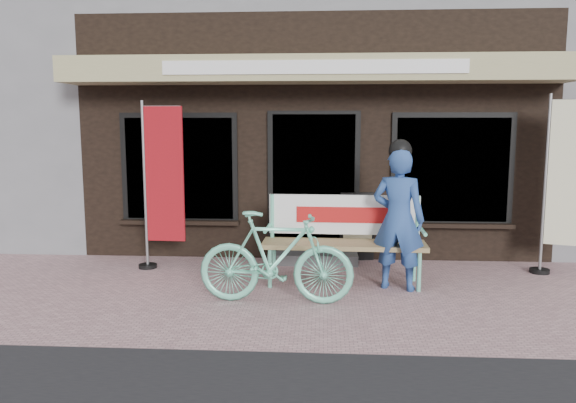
# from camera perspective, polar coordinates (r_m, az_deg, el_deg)

# --- Properties ---
(ground) EXTENTS (70.00, 70.00, 0.00)m
(ground) POSITION_cam_1_polar(r_m,az_deg,el_deg) (6.57, 2.21, -9.99)
(ground) COLOR #B3888C
(ground) RESTS_ON ground
(storefront) EXTENTS (7.00, 6.77, 6.00)m
(storefront) POSITION_cam_1_polar(r_m,az_deg,el_deg) (11.25, 2.96, 12.92)
(storefront) COLOR black
(storefront) RESTS_ON ground
(bench) EXTENTS (2.06, 0.58, 1.11)m
(bench) POSITION_cam_1_polar(r_m,az_deg,el_deg) (7.18, 5.70, -3.11)
(bench) COLOR #6DD6B2
(bench) RESTS_ON ground
(person) EXTENTS (0.73, 0.59, 1.84)m
(person) POSITION_cam_1_polar(r_m,az_deg,el_deg) (6.93, 11.16, -1.50)
(person) COLOR #294A8D
(person) RESTS_ON ground
(bicycle) EXTENTS (1.77, 0.58, 1.05)m
(bicycle) POSITION_cam_1_polar(r_m,az_deg,el_deg) (6.34, -1.22, -5.71)
(bicycle) COLOR #6DD6B2
(bicycle) RESTS_ON ground
(nobori_red) EXTENTS (0.68, 0.26, 2.33)m
(nobori_red) POSITION_cam_1_polar(r_m,az_deg,el_deg) (7.92, -12.74, 1.82)
(nobori_red) COLOR gray
(nobori_red) RESTS_ON ground
(nobori_cream) EXTENTS (0.71, 0.36, 2.41)m
(nobori_cream) POSITION_cam_1_polar(r_m,az_deg,el_deg) (8.24, 26.35, 1.70)
(nobori_cream) COLOR gray
(nobori_cream) RESTS_ON ground
(menu_stand) EXTENTS (0.52, 0.19, 1.01)m
(menu_stand) POSITION_cam_1_polar(r_m,az_deg,el_deg) (8.37, 7.02, -2.44)
(menu_stand) COLOR black
(menu_stand) RESTS_ON ground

